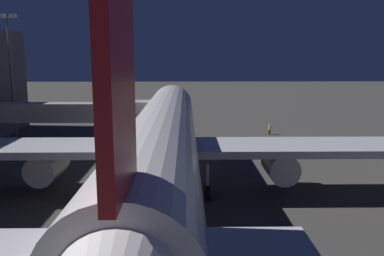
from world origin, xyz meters
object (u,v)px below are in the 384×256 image
at_px(ground_crew_near_nose_gear, 270,129).
at_px(apron_floodlight_mast, 11,68).
at_px(traffic_cone_nose_starboard, 159,137).
at_px(traffic_cone_nose_port, 186,137).
at_px(jet_bridge, 84,112).
at_px(airliner_at_gate, 162,142).

bearing_deg(ground_crew_near_nose_gear, apron_floodlight_mast, 3.15).
xyz_separation_m(apron_floodlight_mast, traffic_cone_nose_starboard, (-23.30, 0.60, -11.00)).
distance_m(apron_floodlight_mast, traffic_cone_nose_port, 29.81).
distance_m(ground_crew_near_nose_gear, traffic_cone_nose_starboard, 18.83).
xyz_separation_m(ground_crew_near_nose_gear, traffic_cone_nose_starboard, (18.60, 2.91, -0.70)).
xyz_separation_m(jet_bridge, traffic_cone_nose_port, (-13.76, -10.10, -5.41)).
distance_m(airliner_at_gate, traffic_cone_nose_port, 28.97).
bearing_deg(traffic_cone_nose_starboard, jet_bridge, 47.15).
xyz_separation_m(jet_bridge, apron_floodlight_mast, (13.94, -10.70, 5.59)).
relative_size(ground_crew_near_nose_gear, traffic_cone_nose_port, 3.23).
height_order(airliner_at_gate, jet_bridge, airliner_at_gate).
xyz_separation_m(ground_crew_near_nose_gear, traffic_cone_nose_port, (14.20, 2.91, -0.70)).
bearing_deg(ground_crew_near_nose_gear, traffic_cone_nose_port, 11.58).
bearing_deg(airliner_at_gate, jet_bridge, -57.71).
bearing_deg(traffic_cone_nose_starboard, ground_crew_near_nose_gear, -171.11).
bearing_deg(apron_floodlight_mast, ground_crew_near_nose_gear, -176.85).
bearing_deg(jet_bridge, airliner_at_gate, 122.29).
relative_size(jet_bridge, apron_floodlight_mast, 1.09).
distance_m(apron_floodlight_mast, ground_crew_near_nose_gear, 43.20).
relative_size(apron_floodlight_mast, ground_crew_near_nose_gear, 11.04).
relative_size(airliner_at_gate, traffic_cone_nose_port, 109.59).
bearing_deg(airliner_at_gate, apron_floodlight_mast, -48.67).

